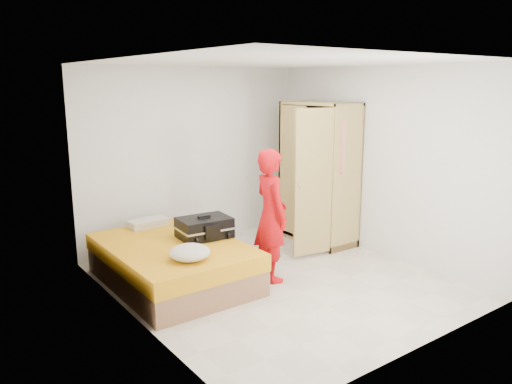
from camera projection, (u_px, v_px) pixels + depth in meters
room at (278, 176)px, 5.83m from camera, size 4.00×4.02×2.60m
bed at (173, 263)px, 6.00m from camera, size 1.42×2.02×0.50m
wardrobe at (318, 177)px, 7.41m from camera, size 1.17×1.20×2.10m
person at (271, 215)px, 6.02m from camera, size 0.50×0.66×1.62m
suitcase at (204, 228)px, 6.15m from camera, size 0.68×0.53×0.28m
round_cushion at (190, 252)px, 5.37m from camera, size 0.44×0.44×0.17m
pillow at (148, 223)px, 6.64m from camera, size 0.53×0.29×0.09m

